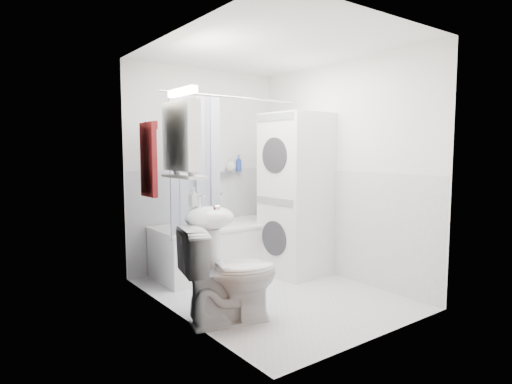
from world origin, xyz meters
TOP-DOWN VIEW (x-y plane):
  - floor at (0.00, 0.00)m, footprint 2.60×2.60m
  - room_walls at (0.00, 0.00)m, footprint 2.60×2.60m
  - wainscot at (0.00, 0.29)m, footprint 1.98×2.58m
  - door at (-0.95, -0.55)m, footprint 0.05×2.00m
  - bathtub at (-0.03, 0.92)m, footprint 1.50×0.71m
  - tub_spout at (0.17, 1.25)m, footprint 0.04×0.12m
  - curtain_rod at (-0.03, 0.62)m, footprint 1.68×0.02m
  - shower_curtain at (-0.49, 0.62)m, footprint 0.55×0.02m
  - sink at (-0.75, -0.12)m, footprint 0.44×0.37m
  - medicine_cabinet at (-0.90, 0.10)m, footprint 0.13×0.50m
  - shelf at (-0.89, 0.10)m, footprint 0.18×0.54m
  - shower_caddy at (0.22, 1.24)m, footprint 0.22×0.06m
  - towel at (-0.94, 0.75)m, footprint 0.07×0.31m
  - washer_dryer at (0.68, 0.37)m, footprint 0.69×0.68m
  - toilet at (-0.72, -0.37)m, footprint 0.90×0.64m
  - soap_pump at (-0.71, 0.25)m, footprint 0.08×0.17m
  - shelf_bottle at (-0.89, -0.05)m, footprint 0.07×0.18m
  - shelf_cup at (-0.89, 0.22)m, footprint 0.10×0.09m
  - shampoo_a at (0.35, 1.24)m, footprint 0.13×0.17m
  - shampoo_b at (0.47, 1.24)m, footprint 0.08×0.21m

SIDE VIEW (x-z plane):
  - floor at x=0.00m, z-range 0.00..0.00m
  - bathtub at x=-0.03m, z-range 0.03..0.60m
  - toilet at x=-0.72m, z-range 0.00..0.80m
  - wainscot at x=0.00m, z-range -0.69..1.89m
  - sink at x=-0.75m, z-range 0.18..1.22m
  - tub_spout at x=0.17m, z-range 0.88..0.91m
  - washer_dryer at x=0.68m, z-range 0.00..1.84m
  - soap_pump at x=-0.71m, z-range 0.91..0.99m
  - door at x=-0.95m, z-range 0.00..2.00m
  - shower_caddy at x=0.22m, z-range 1.14..1.16m
  - shelf at x=-0.89m, z-range 1.19..1.21m
  - shampoo_b at x=0.47m, z-range 1.16..1.24m
  - shampoo_a at x=0.35m, z-range 1.16..1.29m
  - shelf_bottle at x=-0.89m, z-range 1.21..1.28m
  - shower_curtain at x=-0.49m, z-range 0.52..1.98m
  - shelf_cup at x=-0.89m, z-range 1.21..1.31m
  - towel at x=-0.94m, z-range 0.98..1.73m
  - room_walls at x=0.00m, z-range 0.19..2.79m
  - medicine_cabinet at x=-0.90m, z-range 1.21..1.92m
  - curtain_rod at x=-0.03m, z-range 1.99..2.01m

